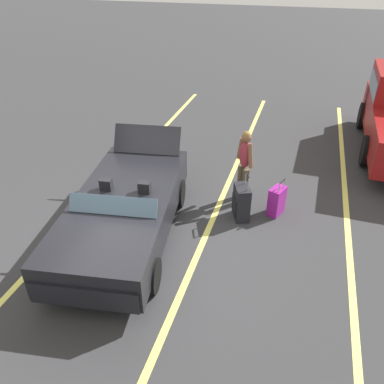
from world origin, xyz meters
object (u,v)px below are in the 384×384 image
suitcase_large_black (241,202)px  traveler_person (244,163)px  convertible_car (121,218)px  suitcase_medium_bright (277,201)px

suitcase_large_black → traveler_person: bearing=-104.0°
convertible_car → traveler_person: 2.91m
suitcase_medium_bright → traveler_person: size_ratio=0.50×
convertible_car → suitcase_large_black: size_ratio=4.25×
convertible_car → suitcase_large_black: 2.49m
suitcase_large_black → suitcase_medium_bright: suitcase_large_black is taller
suitcase_large_black → suitcase_medium_bright: bearing=-174.8°
traveler_person → suitcase_medium_bright: bearing=115.4°
suitcase_large_black → convertible_car: bearing=15.0°
convertible_car → suitcase_medium_bright: size_ratio=5.29×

